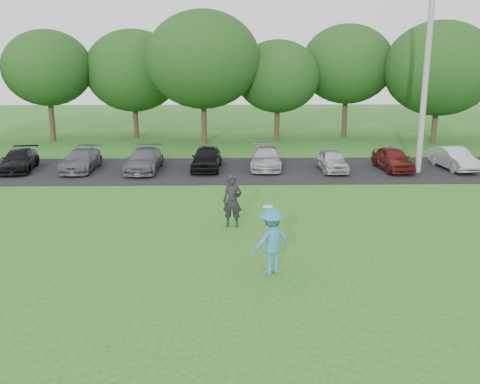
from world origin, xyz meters
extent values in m
plane|color=#26621C|center=(0.00, 0.00, 0.00)|extent=(100.00, 100.00, 0.00)
cube|color=black|center=(0.00, 13.00, 0.01)|extent=(32.00, 6.50, 0.03)
cylinder|color=#989793|center=(9.24, 12.31, 5.28)|extent=(0.28, 0.28, 10.56)
imported|color=teal|center=(0.77, -0.37, 0.92)|extent=(1.37, 1.15, 1.85)
cylinder|color=white|center=(0.65, -0.60, 1.97)|extent=(0.27, 0.27, 0.06)
imported|color=black|center=(-0.26, 3.73, 0.92)|extent=(0.73, 0.53, 1.83)
cube|color=black|center=(-0.08, 3.55, 1.19)|extent=(0.15, 0.12, 0.10)
imported|color=black|center=(-11.13, 13.14, 0.56)|extent=(1.97, 3.82, 1.06)
imported|color=#56575D|center=(-7.93, 13.06, 0.57)|extent=(1.56, 3.74, 1.08)
imported|color=#53555B|center=(-4.69, 12.89, 0.60)|extent=(1.70, 3.95, 1.13)
imported|color=black|center=(-1.52, 13.13, 0.64)|extent=(1.61, 3.63, 1.21)
imported|color=#ACAEB3|center=(1.59, 13.39, 0.58)|extent=(1.85, 3.93, 1.11)
imported|color=#B7B9BF|center=(4.89, 12.69, 0.57)|extent=(1.40, 3.24, 1.09)
imported|color=#591413|center=(8.08, 12.83, 0.61)|extent=(1.62, 3.51, 1.17)
imported|color=#ABAEB2|center=(11.30, 12.94, 0.59)|extent=(1.56, 3.52, 1.12)
cylinder|color=#38281C|center=(-12.50, 23.00, 1.35)|extent=(0.36, 0.36, 2.70)
ellipsoid|color=#214C19|center=(-12.50, 23.00, 4.93)|extent=(5.94, 5.94, 5.05)
cylinder|color=#38281C|center=(-7.00, 24.40, 1.10)|extent=(0.36, 0.36, 2.20)
ellipsoid|color=#214C19|center=(-7.00, 24.40, 4.71)|extent=(6.68, 6.68, 5.68)
cylinder|color=#38281C|center=(-2.00, 21.60, 1.35)|extent=(0.36, 0.36, 2.70)
ellipsoid|color=#214C19|center=(-2.00, 21.60, 5.48)|extent=(7.42, 7.42, 6.31)
cylinder|color=#38281C|center=(3.00, 23.00, 1.10)|extent=(0.36, 0.36, 2.20)
ellipsoid|color=#214C19|center=(3.00, 23.00, 4.36)|extent=(5.76, 5.76, 4.90)
cylinder|color=#38281C|center=(8.00, 24.40, 1.35)|extent=(0.36, 0.36, 2.70)
ellipsoid|color=#214C19|center=(8.00, 24.40, 5.14)|extent=(6.50, 6.50, 5.53)
cylinder|color=#38281C|center=(13.50, 21.60, 1.10)|extent=(0.36, 0.36, 2.20)
ellipsoid|color=#214C19|center=(13.50, 21.60, 4.92)|extent=(7.24, 7.24, 6.15)
camera|label=1|loc=(-0.39, -14.02, 5.84)|focal=40.00mm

